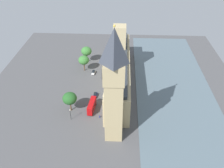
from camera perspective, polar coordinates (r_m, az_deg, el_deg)
ground_plane at (r=137.87m, az=0.70°, el=0.26°), size 142.04×142.04×0.00m
river_thames at (r=140.77m, az=14.20°, el=-0.08°), size 41.62×127.83×0.25m
parliament_building at (r=134.13m, az=1.60°, el=3.66°), size 12.28×72.04×29.71m
clock_tower at (r=89.67m, az=0.47°, el=-0.69°), size 8.23×8.23×50.49m
car_white_trailing at (r=146.45m, az=-4.47°, el=2.83°), size 2.13×4.58×1.74m
car_blue_near_tower at (r=127.47m, az=-4.06°, el=-2.62°), size 1.96×4.66×1.74m
double_decker_bus_by_river_gate at (r=117.92m, az=-4.89°, el=-5.18°), size 3.52×10.69×4.75m
pedestrian_corner at (r=133.26m, az=-1.98°, el=-0.77°), size 0.66×0.63×1.56m
pedestrian_midblock at (r=141.33m, az=-1.45°, el=1.57°), size 0.48×0.58×1.68m
pedestrian_opposite_hall at (r=114.57m, az=-3.00°, el=-7.77°), size 0.69×0.63×1.65m
plane_tree_kerbside at (r=116.04m, az=-10.12°, el=-3.43°), size 6.96×6.96×10.36m
plane_tree_under_trees at (r=156.36m, az=-6.16°, el=7.84°), size 6.77×6.77×10.73m
plane_tree_far_end at (r=146.85m, az=-6.80°, el=5.72°), size 6.50×6.50×10.18m
street_lamp_leading at (r=112.76m, az=-9.99°, el=-6.76°), size 0.56×0.56×6.15m
street_lamp_slot_10 at (r=120.53m, az=-9.17°, el=-3.60°), size 0.56×0.56×5.91m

